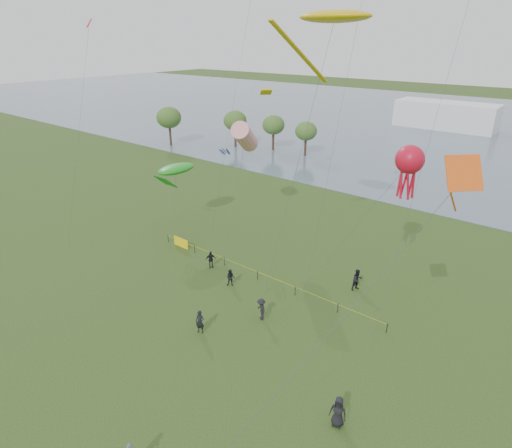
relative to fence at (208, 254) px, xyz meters
The scene contains 16 objects.
ground_plane 17.68m from the fence, 56.49° to the right, with size 400.00×400.00×0.00m, color #203611.
lake 85.82m from the fence, 83.47° to the left, with size 400.00×120.00×0.08m, color slate.
pavilion_left 80.33m from the fence, 91.60° to the left, with size 22.00×8.00×6.00m, color white.
trees 44.64m from the fence, 128.44° to the left, with size 29.31×14.21×7.45m.
fence is the anchor object (origin of this frame).
spectator_a 5.48m from the fence, 24.66° to the right, with size 0.76×0.59×1.55m, color black.
spectator_b 10.89m from the fence, 23.71° to the right, with size 1.15×0.66×1.78m, color black.
spectator_c 1.74m from the fence, 37.14° to the right, with size 0.96×0.40×1.64m, color black.
spectator_d 21.42m from the fence, 25.94° to the right, with size 0.95×0.62×1.95m, color black.
spectator_f 11.28m from the fence, 48.21° to the right, with size 0.67×0.44×1.83m, color black.
spectator_g 14.31m from the fence, 16.23° to the left, with size 0.92×0.72×1.90m, color black.
kite_stingray 23.05m from the fence, 24.46° to the left, with size 5.64×10.24×21.55m.
kite_windsock 12.81m from the fence, 104.50° to the left, with size 6.82×10.87×12.15m.
kite_creature 10.49m from the fence, 156.60° to the left, with size 5.68×7.71×7.29m.
kite_octopus 20.28m from the fence, 16.56° to the left, with size 6.67×8.41×12.68m.
kite_delta 27.15m from the fence, 18.88° to the right, with size 7.57×13.85×15.33m.
Camera 1 is at (16.82, -10.90, 19.81)m, focal length 30.00 mm.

